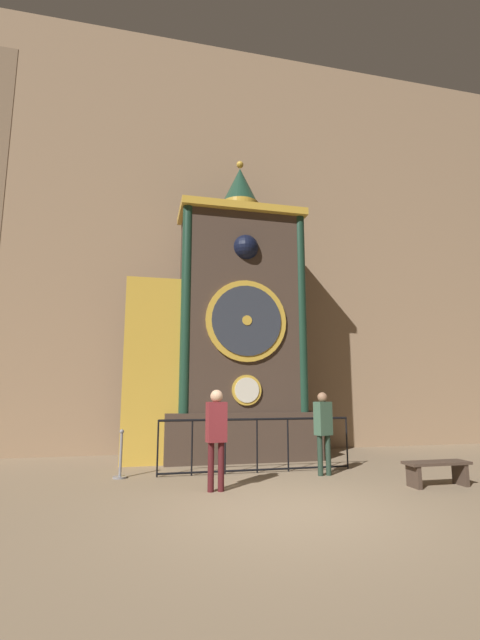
% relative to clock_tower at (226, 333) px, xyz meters
% --- Properties ---
extents(ground_plane, '(28.00, 28.00, 0.00)m').
position_rel_clock_tower_xyz_m(ground_plane, '(0.04, -4.87, -3.25)').
color(ground_plane, '#847056').
extents(cathedral_back_wall, '(24.00, 0.32, 13.15)m').
position_rel_clock_tower_xyz_m(cathedral_back_wall, '(-0.05, 1.57, 3.32)').
color(cathedral_back_wall, '#997A5B').
rests_on(cathedral_back_wall, ground_plane).
extents(clock_tower, '(4.96, 1.79, 8.25)m').
position_rel_clock_tower_xyz_m(clock_tower, '(0.00, 0.00, 0.00)').
color(clock_tower, '#423328').
rests_on(clock_tower, ground_plane).
extents(railing_fence, '(4.24, 0.05, 1.14)m').
position_rel_clock_tower_xyz_m(railing_fence, '(0.32, -1.92, -2.62)').
color(railing_fence, black).
rests_on(railing_fence, ground_plane).
extents(visitor_near, '(0.37, 0.26, 1.74)m').
position_rel_clock_tower_xyz_m(visitor_near, '(-0.83, -3.43, -2.19)').
color(visitor_near, '#461518').
rests_on(visitor_near, ground_plane).
extents(visitor_far, '(0.39, 0.32, 1.69)m').
position_rel_clock_tower_xyz_m(visitor_far, '(1.60, -2.52, -2.23)').
color(visitor_far, '#213427').
rests_on(visitor_far, ground_plane).
extents(stanchion_post, '(0.28, 0.28, 0.95)m').
position_rel_clock_tower_xyz_m(stanchion_post, '(-2.50, -1.85, -2.94)').
color(stanchion_post, gray).
rests_on(stanchion_post, ground_plane).
extents(visitor_bench, '(1.22, 0.40, 0.44)m').
position_rel_clock_tower_xyz_m(visitor_bench, '(3.18, -3.94, -2.94)').
color(visitor_bench, '#423328').
rests_on(visitor_bench, ground_plane).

